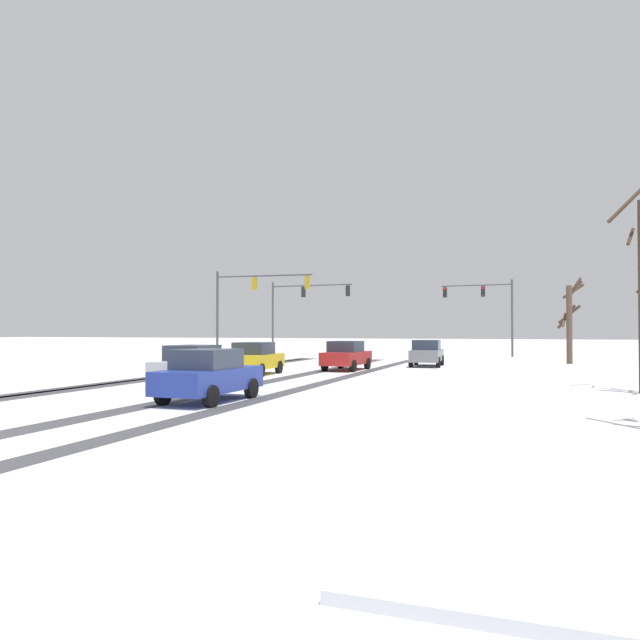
{
  "coord_description": "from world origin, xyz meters",
  "views": [
    {
      "loc": [
        11.03,
        -7.88,
        2.19
      ],
      "look_at": [
        0.0,
        23.87,
        2.8
      ],
      "focal_mm": 33.07,
      "sensor_mm": 36.0,
      "label": 1
    }
  ],
  "objects_px": {
    "car_yellow_cab_third": "(255,358)",
    "bare_tree_sidewalk_far": "(570,318)",
    "traffic_signal_far_right": "(487,302)",
    "traffic_signal_far_left": "(300,302)",
    "car_silver_fourth": "(194,365)",
    "traffic_signal_near_left": "(250,296)",
    "car_red_second": "(346,355)",
    "car_blue_fifth": "(209,375)",
    "car_grey_lead": "(427,353)"
  },
  "relations": [
    {
      "from": "traffic_signal_far_right",
      "to": "bare_tree_sidewalk_far",
      "type": "distance_m",
      "value": 11.65
    },
    {
      "from": "car_yellow_cab_third",
      "to": "bare_tree_sidewalk_far",
      "type": "relative_size",
      "value": 0.73
    },
    {
      "from": "traffic_signal_far_right",
      "to": "car_silver_fourth",
      "type": "relative_size",
      "value": 1.58
    },
    {
      "from": "car_red_second",
      "to": "bare_tree_sidewalk_far",
      "type": "xyz_separation_m",
      "value": [
        12.19,
        10.85,
        2.18
      ]
    },
    {
      "from": "car_yellow_cab_third",
      "to": "bare_tree_sidewalk_far",
      "type": "xyz_separation_m",
      "value": [
        15.49,
        15.68,
        2.18
      ]
    },
    {
      "from": "traffic_signal_near_left",
      "to": "car_silver_fourth",
      "type": "bearing_deg",
      "value": -70.84
    },
    {
      "from": "traffic_signal_near_left",
      "to": "traffic_signal_far_left",
      "type": "bearing_deg",
      "value": 89.38
    },
    {
      "from": "car_grey_lead",
      "to": "bare_tree_sidewalk_far",
      "type": "xyz_separation_m",
      "value": [
        8.52,
        5.86,
        2.18
      ]
    },
    {
      "from": "car_silver_fourth",
      "to": "traffic_signal_near_left",
      "type": "bearing_deg",
      "value": 109.16
    },
    {
      "from": "traffic_signal_far_left",
      "to": "car_silver_fourth",
      "type": "distance_m",
      "value": 28.32
    },
    {
      "from": "traffic_signal_far_right",
      "to": "traffic_signal_far_left",
      "type": "bearing_deg",
      "value": -164.53
    },
    {
      "from": "car_silver_fourth",
      "to": "bare_tree_sidewalk_far",
      "type": "xyz_separation_m",
      "value": [
        15.26,
        21.74,
        2.18
      ]
    },
    {
      "from": "car_blue_fifth",
      "to": "traffic_signal_far_left",
      "type": "bearing_deg",
      "value": 106.19
    },
    {
      "from": "traffic_signal_near_left",
      "to": "traffic_signal_far_left",
      "type": "relative_size",
      "value": 0.96
    },
    {
      "from": "car_silver_fourth",
      "to": "bare_tree_sidewalk_far",
      "type": "relative_size",
      "value": 0.72
    },
    {
      "from": "car_grey_lead",
      "to": "car_silver_fourth",
      "type": "relative_size",
      "value": 1.02
    },
    {
      "from": "traffic_signal_far_right",
      "to": "car_yellow_cab_third",
      "type": "xyz_separation_m",
      "value": [
        -9.63,
        -25.61,
        -3.83
      ]
    },
    {
      "from": "car_yellow_cab_third",
      "to": "bare_tree_sidewalk_far",
      "type": "bearing_deg",
      "value": 45.34
    },
    {
      "from": "traffic_signal_near_left",
      "to": "car_blue_fifth",
      "type": "relative_size",
      "value": 1.76
    },
    {
      "from": "traffic_signal_far_left",
      "to": "car_silver_fourth",
      "type": "height_order",
      "value": "traffic_signal_far_left"
    },
    {
      "from": "traffic_signal_far_right",
      "to": "car_blue_fifth",
      "type": "bearing_deg",
      "value": -99.8
    },
    {
      "from": "traffic_signal_far_right",
      "to": "car_grey_lead",
      "type": "relative_size",
      "value": 1.56
    },
    {
      "from": "car_blue_fifth",
      "to": "bare_tree_sidewalk_far",
      "type": "bearing_deg",
      "value": 65.14
    },
    {
      "from": "traffic_signal_far_right",
      "to": "car_silver_fourth",
      "type": "height_order",
      "value": "traffic_signal_far_right"
    },
    {
      "from": "traffic_signal_far_right",
      "to": "traffic_signal_near_left",
      "type": "distance_m",
      "value": 20.9
    },
    {
      "from": "car_grey_lead",
      "to": "traffic_signal_near_left",
      "type": "bearing_deg",
      "value": 171.92
    },
    {
      "from": "traffic_signal_far_right",
      "to": "car_red_second",
      "type": "relative_size",
      "value": 1.56
    },
    {
      "from": "traffic_signal_near_left",
      "to": "car_yellow_cab_third",
      "type": "height_order",
      "value": "traffic_signal_near_left"
    },
    {
      "from": "car_red_second",
      "to": "car_yellow_cab_third",
      "type": "xyz_separation_m",
      "value": [
        -3.31,
        -4.83,
        0.0
      ]
    },
    {
      "from": "car_red_second",
      "to": "car_yellow_cab_third",
      "type": "relative_size",
      "value": 1.0
    },
    {
      "from": "traffic_signal_near_left",
      "to": "traffic_signal_far_left",
      "type": "distance_m",
      "value": 9.69
    },
    {
      "from": "traffic_signal_near_left",
      "to": "car_silver_fourth",
      "type": "distance_m",
      "value": 19.14
    },
    {
      "from": "traffic_signal_far_left",
      "to": "car_silver_fourth",
      "type": "bearing_deg",
      "value": -77.55
    },
    {
      "from": "car_red_second",
      "to": "car_silver_fourth",
      "type": "xyz_separation_m",
      "value": [
        -3.07,
        -10.89,
        0.0
      ]
    },
    {
      "from": "traffic_signal_far_right",
      "to": "car_blue_fifth",
      "type": "relative_size",
      "value": 1.57
    },
    {
      "from": "traffic_signal_far_right",
      "to": "traffic_signal_far_left",
      "type": "relative_size",
      "value": 0.86
    },
    {
      "from": "car_grey_lead",
      "to": "car_silver_fourth",
      "type": "bearing_deg",
      "value": -113.01
    },
    {
      "from": "traffic_signal_far_right",
      "to": "car_blue_fifth",
      "type": "xyz_separation_m",
      "value": [
        -6.22,
        -36.03,
        -3.83
      ]
    },
    {
      "from": "car_red_second",
      "to": "traffic_signal_far_right",
      "type": "bearing_deg",
      "value": 73.08
    },
    {
      "from": "traffic_signal_far_right",
      "to": "traffic_signal_far_left",
      "type": "height_order",
      "value": "same"
    },
    {
      "from": "car_grey_lead",
      "to": "car_silver_fourth",
      "type": "height_order",
      "value": "same"
    },
    {
      "from": "traffic_signal_far_left",
      "to": "car_red_second",
      "type": "bearing_deg",
      "value": -61.07
    },
    {
      "from": "car_silver_fourth",
      "to": "car_blue_fifth",
      "type": "bearing_deg",
      "value": -53.97
    },
    {
      "from": "car_yellow_cab_third",
      "to": "car_blue_fifth",
      "type": "distance_m",
      "value": 10.96
    },
    {
      "from": "car_yellow_cab_third",
      "to": "car_silver_fourth",
      "type": "distance_m",
      "value": 6.06
    },
    {
      "from": "traffic_signal_far_right",
      "to": "traffic_signal_near_left",
      "type": "bearing_deg",
      "value": -138.07
    },
    {
      "from": "traffic_signal_far_right",
      "to": "car_blue_fifth",
      "type": "height_order",
      "value": "traffic_signal_far_right"
    },
    {
      "from": "traffic_signal_far_left",
      "to": "car_grey_lead",
      "type": "xyz_separation_m",
      "value": [
        12.79,
        -11.52,
        -3.89
      ]
    },
    {
      "from": "traffic_signal_far_left",
      "to": "car_silver_fourth",
      "type": "xyz_separation_m",
      "value": [
        6.05,
        -27.39,
        -3.89
      ]
    },
    {
      "from": "car_yellow_cab_third",
      "to": "traffic_signal_near_left",
      "type": "bearing_deg",
      "value": 116.94
    }
  ]
}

